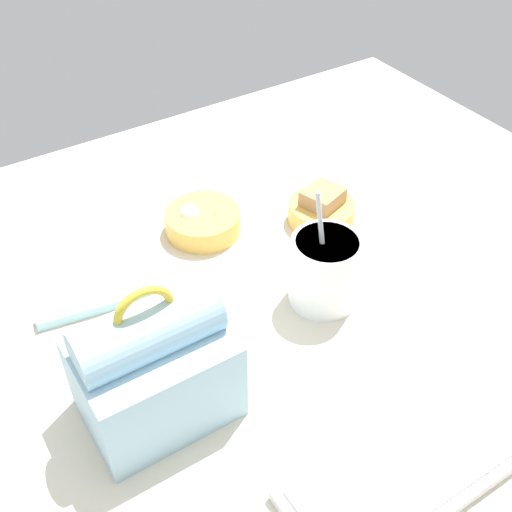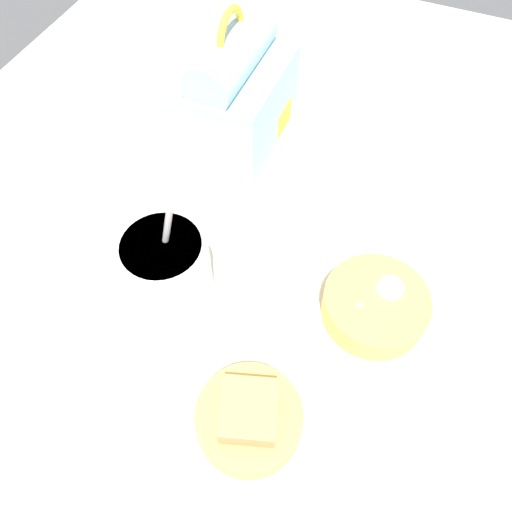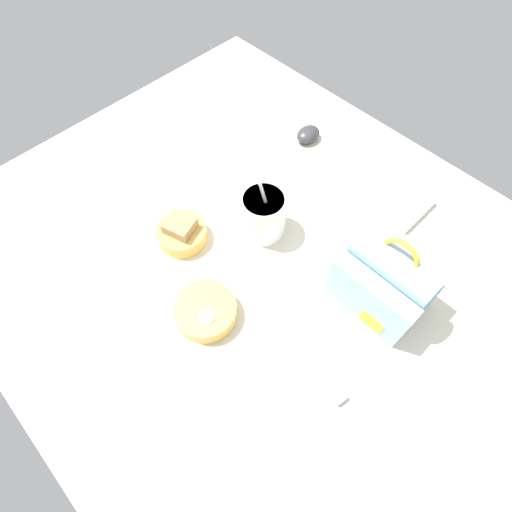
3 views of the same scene
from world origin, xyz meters
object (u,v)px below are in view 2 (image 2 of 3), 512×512
object	(u,v)px
keyboard	(29,174)
bento_bowl_snacks	(375,305)
soup_cup	(168,271)
chopstick_case	(359,173)
lunch_bag	(233,94)
bento_bowl_sandwich	(249,418)

from	to	relation	value
keyboard	bento_bowl_snacks	distance (cm)	51.93
soup_cup	bento_bowl_snacks	xyz separation A→B (cm)	(7.14, -23.41, -3.64)
keyboard	chopstick_case	distance (cm)	47.85
chopstick_case	lunch_bag	bearing A→B (deg)	87.41
bento_bowl_sandwich	bento_bowl_snacks	size ratio (longest dim) A/B	0.89
bento_bowl_sandwich	keyboard	bearing A→B (deg)	65.10
keyboard	bento_bowl_sandwich	bearing A→B (deg)	-114.90
bento_bowl_sandwich	bento_bowl_snacks	distance (cm)	19.99
keyboard	bento_bowl_sandwich	world-z (taller)	bento_bowl_sandwich
soup_cup	bento_bowl_snacks	distance (cm)	24.74
keyboard	soup_cup	size ratio (longest dim) A/B	1.64
bento_bowl_sandwich	bento_bowl_snacks	world-z (taller)	bento_bowl_sandwich
lunch_bag	chopstick_case	size ratio (longest dim) A/B	1.06
keyboard	lunch_bag	world-z (taller)	lunch_bag
lunch_bag	bento_bowl_snacks	xyz separation A→B (cm)	(-21.83, -28.04, -5.83)
lunch_bag	soup_cup	world-z (taller)	lunch_bag
chopstick_case	bento_bowl_snacks	bearing A→B (deg)	-159.29
keyboard	bento_bowl_sandwich	xyz separation A→B (cm)	(-20.15, -43.40, 1.38)
bento_bowl_snacks	keyboard	bearing A→B (deg)	87.74
keyboard	soup_cup	xyz separation A→B (cm)	(-9.19, -28.47, 4.69)
soup_cup	bento_bowl_sandwich	bearing A→B (deg)	-126.29
soup_cup	bento_bowl_sandwich	xyz separation A→B (cm)	(-10.96, -14.93, -3.31)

